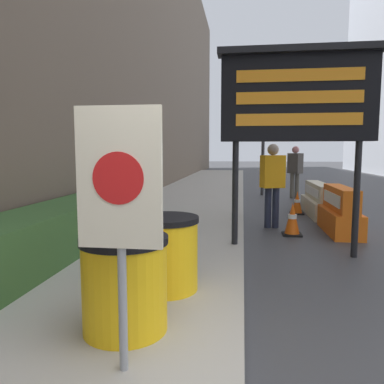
{
  "coord_description": "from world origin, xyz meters",
  "views": [
    {
      "loc": [
        -0.03,
        -2.1,
        1.65
      ],
      "look_at": [
        -1.23,
        6.7,
        0.69
      ],
      "focal_mm": 35.0,
      "sensor_mm": 36.0,
      "label": 1
    }
  ],
  "objects_px": {
    "traffic_cone_mid": "(297,203)",
    "jersey_barrier_cream": "(319,201)",
    "warning_sign": "(120,196)",
    "pedestrian_worker": "(295,168)",
    "barrel_drum_middle": "(165,253)",
    "message_board": "(298,98)",
    "traffic_light_near_curb": "(264,109)",
    "pedestrian_passerby": "(272,179)",
    "barrel_drum_foreground": "(125,283)",
    "traffic_cone_near": "(292,219)",
    "jersey_barrier_orange_far": "(340,213)"
  },
  "relations": [
    {
      "from": "message_board",
      "to": "jersey_barrier_orange_far",
      "type": "xyz_separation_m",
      "value": [
        1.15,
        1.81,
        -2.05
      ]
    },
    {
      "from": "message_board",
      "to": "traffic_cone_near",
      "type": "relative_size",
      "value": 4.91
    },
    {
      "from": "message_board",
      "to": "jersey_barrier_orange_far",
      "type": "bearing_deg",
      "value": 57.47
    },
    {
      "from": "barrel_drum_middle",
      "to": "traffic_cone_near",
      "type": "xyz_separation_m",
      "value": [
        1.81,
        3.57,
        -0.23
      ]
    },
    {
      "from": "traffic_cone_mid",
      "to": "pedestrian_passerby",
      "type": "bearing_deg",
      "value": -113.04
    },
    {
      "from": "message_board",
      "to": "traffic_cone_near",
      "type": "bearing_deg",
      "value": 83.45
    },
    {
      "from": "jersey_barrier_cream",
      "to": "pedestrian_worker",
      "type": "bearing_deg",
      "value": 92.42
    },
    {
      "from": "jersey_barrier_cream",
      "to": "traffic_light_near_curb",
      "type": "distance_m",
      "value": 5.22
    },
    {
      "from": "barrel_drum_middle",
      "to": "message_board",
      "type": "height_order",
      "value": "message_board"
    },
    {
      "from": "warning_sign",
      "to": "barrel_drum_foreground",
      "type": "bearing_deg",
      "value": 106.18
    },
    {
      "from": "traffic_light_near_curb",
      "to": "pedestrian_passerby",
      "type": "xyz_separation_m",
      "value": [
        -0.1,
        -6.04,
        -2.13
      ]
    },
    {
      "from": "message_board",
      "to": "pedestrian_passerby",
      "type": "distance_m",
      "value": 2.57
    },
    {
      "from": "barrel_drum_foreground",
      "to": "barrel_drum_middle",
      "type": "xyz_separation_m",
      "value": [
        0.14,
        0.97,
        0.0
      ]
    },
    {
      "from": "warning_sign",
      "to": "traffic_cone_mid",
      "type": "distance_m",
      "value": 8.1
    },
    {
      "from": "barrel_drum_middle",
      "to": "warning_sign",
      "type": "height_order",
      "value": "warning_sign"
    },
    {
      "from": "jersey_barrier_cream",
      "to": "pedestrian_passerby",
      "type": "bearing_deg",
      "value": -126.19
    },
    {
      "from": "traffic_cone_near",
      "to": "warning_sign",
      "type": "bearing_deg",
      "value": -109.19
    },
    {
      "from": "warning_sign",
      "to": "message_board",
      "type": "relative_size",
      "value": 0.56
    },
    {
      "from": "traffic_cone_mid",
      "to": "jersey_barrier_cream",
      "type": "bearing_deg",
      "value": -7.0
    },
    {
      "from": "barrel_drum_foreground",
      "to": "pedestrian_worker",
      "type": "relative_size",
      "value": 0.44
    },
    {
      "from": "jersey_barrier_cream",
      "to": "pedestrian_passerby",
      "type": "relative_size",
      "value": 1.21
    },
    {
      "from": "traffic_cone_near",
      "to": "traffic_light_near_curb",
      "type": "relative_size",
      "value": 0.15
    },
    {
      "from": "traffic_light_near_curb",
      "to": "barrel_drum_middle",
      "type": "bearing_deg",
      "value": -98.63
    },
    {
      "from": "barrel_drum_foreground",
      "to": "traffic_light_near_curb",
      "type": "height_order",
      "value": "traffic_light_near_curb"
    },
    {
      "from": "jersey_barrier_cream",
      "to": "pedestrian_passerby",
      "type": "height_order",
      "value": "pedestrian_passerby"
    },
    {
      "from": "barrel_drum_foreground",
      "to": "jersey_barrier_orange_far",
      "type": "bearing_deg",
      "value": 59.04
    },
    {
      "from": "barrel_drum_foreground",
      "to": "traffic_light_near_curb",
      "type": "xyz_separation_m",
      "value": [
        1.71,
        11.28,
        2.65
      ]
    },
    {
      "from": "message_board",
      "to": "traffic_cone_mid",
      "type": "bearing_deg",
      "value": 81.27
    },
    {
      "from": "warning_sign",
      "to": "traffic_cone_mid",
      "type": "relative_size",
      "value": 2.96
    },
    {
      "from": "message_board",
      "to": "jersey_barrier_orange_far",
      "type": "relative_size",
      "value": 1.93
    },
    {
      "from": "warning_sign",
      "to": "pedestrian_passerby",
      "type": "relative_size",
      "value": 0.99
    },
    {
      "from": "barrel_drum_foreground",
      "to": "pedestrian_passerby",
      "type": "distance_m",
      "value": 5.51
    },
    {
      "from": "traffic_cone_near",
      "to": "jersey_barrier_cream",
      "type": "bearing_deg",
      "value": 68.7
    },
    {
      "from": "jersey_barrier_cream",
      "to": "traffic_cone_near",
      "type": "bearing_deg",
      "value": -111.3
    },
    {
      "from": "warning_sign",
      "to": "jersey_barrier_orange_far",
      "type": "height_order",
      "value": "warning_sign"
    },
    {
      "from": "traffic_cone_mid",
      "to": "pedestrian_worker",
      "type": "xyz_separation_m",
      "value": [
        0.38,
        3.44,
        0.78
      ]
    },
    {
      "from": "warning_sign",
      "to": "pedestrian_worker",
      "type": "distance_m",
      "value": 11.46
    },
    {
      "from": "pedestrian_passerby",
      "to": "jersey_barrier_cream",
      "type": "bearing_deg",
      "value": 34.06
    },
    {
      "from": "pedestrian_worker",
      "to": "traffic_light_near_curb",
      "type": "bearing_deg",
      "value": -164.28
    },
    {
      "from": "traffic_cone_mid",
      "to": "barrel_drum_foreground",
      "type": "bearing_deg",
      "value": -108.64
    },
    {
      "from": "barrel_drum_middle",
      "to": "traffic_cone_mid",
      "type": "bearing_deg",
      "value": 69.83
    },
    {
      "from": "message_board",
      "to": "traffic_cone_near",
      "type": "xyz_separation_m",
      "value": [
        0.17,
        1.46,
        -2.14
      ]
    },
    {
      "from": "barrel_drum_middle",
      "to": "jersey_barrier_cream",
      "type": "distance_m",
      "value": 6.71
    },
    {
      "from": "barrel_drum_foreground",
      "to": "pedestrian_passerby",
      "type": "bearing_deg",
      "value": 73.01
    },
    {
      "from": "traffic_cone_mid",
      "to": "jersey_barrier_orange_far",
      "type": "bearing_deg",
      "value": -76.67
    },
    {
      "from": "barrel_drum_middle",
      "to": "jersey_barrier_cream",
      "type": "relative_size",
      "value": 0.37
    },
    {
      "from": "barrel_drum_foreground",
      "to": "barrel_drum_middle",
      "type": "bearing_deg",
      "value": 81.64
    },
    {
      "from": "traffic_light_near_curb",
      "to": "pedestrian_passerby",
      "type": "distance_m",
      "value": 6.4
    },
    {
      "from": "pedestrian_worker",
      "to": "pedestrian_passerby",
      "type": "distance_m",
      "value": 5.45
    },
    {
      "from": "traffic_cone_near",
      "to": "pedestrian_worker",
      "type": "xyz_separation_m",
      "value": [
        0.84,
        6.03,
        0.76
      ]
    }
  ]
}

